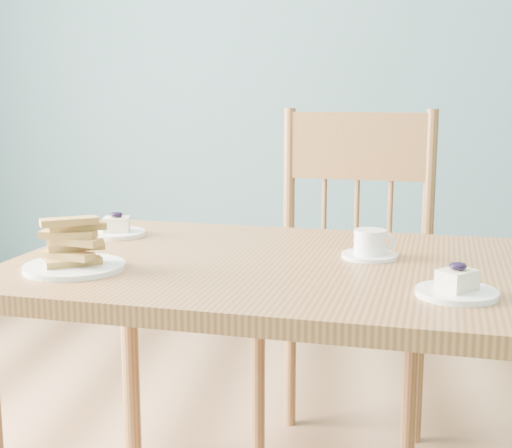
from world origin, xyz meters
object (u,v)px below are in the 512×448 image
Objects in this scene: dining_table at (326,296)px; cheesecake_plate_near at (457,287)px; cheesecake_plate_far at (117,230)px; coffee_cup at (370,246)px; biscotti_plate at (74,252)px; dining_chair at (347,285)px.

cheesecake_plate_near is (0.23, -0.21, 0.09)m from dining_table.
cheesecake_plate_near is at bearing -30.70° from cheesecake_plate_far.
coffee_cup is (0.62, -0.17, 0.01)m from cheesecake_plate_far.
biscotti_plate reaches higher than cheesecake_plate_far.
dining_chair is 4.99× the size of biscotti_plate.
cheesecake_plate_far is at bearing 149.30° from cheesecake_plate_near.
cheesecake_plate_far is (-0.58, -0.29, 0.20)m from dining_chair.
biscotti_plate is (-0.56, -0.64, 0.23)m from dining_chair.
cheesecake_plate_far is at bearing 163.61° from dining_table.
biscotti_plate reaches higher than dining_table.
dining_table is 0.58m from cheesecake_plate_far.
dining_chair reaches higher than dining_table.
cheesecake_plate_far is 0.70× the size of biscotti_plate.
coffee_cup is (0.09, 0.07, 0.10)m from dining_table.
cheesecake_plate_near is at bearing -34.19° from dining_table.
dining_chair is at bearing 86.59° from coffee_cup.
cheesecake_plate_far is at bearing 93.57° from biscotti_plate.
biscotti_plate is at bearing -171.88° from coffee_cup.
biscotti_plate is (-0.73, 0.10, 0.02)m from cheesecake_plate_near.
biscotti_plate reaches higher than coffee_cup.
cheesecake_plate_near is 1.01× the size of cheesecake_plate_far.
cheesecake_plate_far reaches higher than dining_table.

